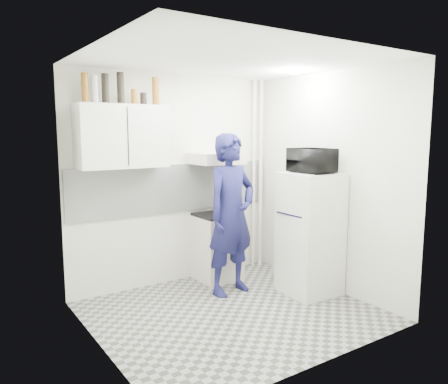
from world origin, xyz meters
TOP-DOWN VIEW (x-y plane):
  - floor at (0.00, 0.00)m, footprint 2.80×2.80m
  - ceiling at (0.00, 0.00)m, footprint 2.80×2.80m
  - wall_back at (0.00, 1.25)m, footprint 2.80×0.00m
  - wall_left at (-1.40, 0.00)m, footprint 0.00×2.60m
  - wall_right at (1.40, 0.00)m, footprint 0.00×2.60m
  - person at (0.34, 0.51)m, footprint 0.75×0.55m
  - stove at (0.46, 1.00)m, footprint 0.52×0.52m
  - fridge at (1.10, -0.02)m, footprint 0.62×0.62m
  - stove_top at (0.46, 1.00)m, footprint 0.50×0.50m
  - saucepan at (0.49, 0.95)m, footprint 0.20×0.20m
  - microwave at (1.10, -0.02)m, footprint 0.51×0.35m
  - bottle_a at (-1.14, 1.07)m, footprint 0.07×0.07m
  - bottle_b at (-1.04, 1.07)m, footprint 0.08×0.08m
  - bottle_c at (-0.92, 1.07)m, footprint 0.08×0.08m
  - bottle_d at (-0.75, 1.07)m, footprint 0.08×0.08m
  - canister_a at (-0.59, 1.07)m, footprint 0.07×0.07m
  - canister_b at (-0.48, 1.07)m, footprint 0.07×0.07m
  - bottle_e at (-0.33, 1.07)m, footprint 0.08×0.08m
  - upper_cabinet at (-0.75, 1.07)m, footprint 1.00×0.35m
  - range_hood at (0.45, 1.00)m, footprint 0.60×0.50m
  - backsplash at (0.00, 1.24)m, footprint 2.74×0.03m
  - pipe_a at (1.30, 1.17)m, footprint 0.05×0.05m
  - pipe_b at (1.18, 1.17)m, footprint 0.04×0.04m
  - ceiling_spot_fixture at (1.00, 0.20)m, footprint 0.10×0.10m

SIDE VIEW (x-z plane):
  - floor at x=0.00m, z-range 0.00..0.00m
  - stove at x=0.46m, z-range 0.00..0.83m
  - fridge at x=1.10m, z-range 0.00..1.43m
  - stove_top at x=0.46m, z-range 0.83..0.86m
  - saucepan at x=0.49m, z-range 0.86..0.97m
  - person at x=0.34m, z-range 0.00..1.89m
  - backsplash at x=0.00m, z-range 0.90..1.50m
  - wall_left at x=-1.40m, z-range 0.00..2.60m
  - wall_right at x=1.40m, z-range 0.00..2.60m
  - pipe_a at x=1.30m, z-range 0.00..2.60m
  - pipe_b at x=1.18m, z-range 0.00..2.60m
  - wall_back at x=0.00m, z-range -0.10..2.70m
  - range_hood at x=0.45m, z-range 1.50..1.64m
  - microwave at x=1.10m, z-range 1.43..1.71m
  - upper_cabinet at x=-0.75m, z-range 1.50..2.20m
  - canister_b at x=-0.48m, z-range 2.20..2.34m
  - canister_a at x=-0.59m, z-range 2.20..2.37m
  - bottle_b at x=-1.04m, z-range 2.20..2.49m
  - bottle_a at x=-1.14m, z-range 2.20..2.51m
  - bottle_c at x=-0.92m, z-range 2.20..2.52m
  - bottle_e at x=-0.33m, z-range 2.20..2.52m
  - bottle_d at x=-0.75m, z-range 2.20..2.54m
  - ceiling_spot_fixture at x=1.00m, z-range 2.56..2.58m
  - ceiling at x=0.00m, z-range 2.60..2.60m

